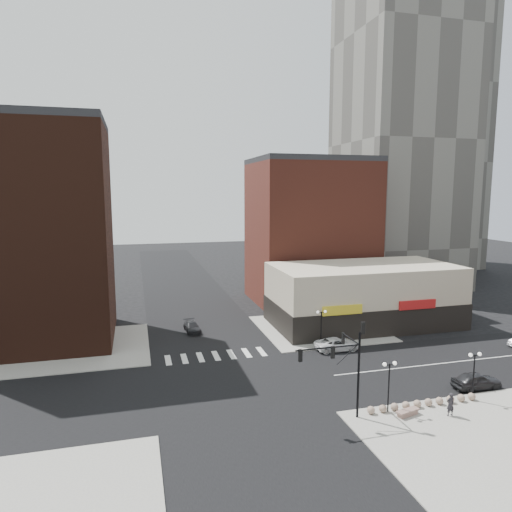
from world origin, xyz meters
name	(u,v)px	position (x,y,z in m)	size (l,w,h in m)	color
ground	(233,387)	(0.00, 0.00, 0.00)	(240.00, 240.00, 0.00)	black
road_ew	(233,387)	(0.00, 0.00, 0.01)	(200.00, 14.00, 0.02)	black
road_ns	(233,387)	(0.00, 0.00, 0.01)	(14.00, 200.00, 0.02)	black
sidewalk_nw	(81,348)	(-14.50, 14.50, 0.06)	(15.00, 15.00, 0.12)	gray
sidewalk_ne	(319,328)	(14.50, 14.50, 0.06)	(15.00, 15.00, 0.12)	gray
sidewalk_se	(496,443)	(16.00, -14.00, 0.06)	(18.00, 14.00, 0.12)	gray
building_nw	(37,236)	(-19.00, 18.50, 12.50)	(16.00, 15.00, 25.00)	#341910
building_ne_midrise	(310,233)	(19.00, 29.50, 11.00)	(18.00, 15.00, 22.00)	maroon
tower_near	(405,37)	(40.00, 38.00, 45.00)	(20.00, 20.00, 90.00)	#47443F
tower_far	(436,89)	(60.00, 56.00, 41.00)	(18.00, 18.00, 82.00)	#47443F
building_ne_row	(363,300)	(21.00, 15.00, 3.30)	(24.20, 12.20, 8.00)	#BBAD94
traffic_signal	(345,357)	(7.24, -7.83, 4.96)	(5.59, 3.09, 7.77)	black
street_lamp_se_a	(389,374)	(11.00, -8.00, 3.29)	(1.22, 0.32, 4.16)	black
street_lamp_se_b	(474,364)	(19.00, -8.00, 3.29)	(1.22, 0.32, 4.16)	black
street_lamp_ne	(321,319)	(12.00, 8.00, 3.29)	(1.22, 0.32, 4.16)	black
bollard_row	(423,403)	(14.22, -8.00, 0.43)	(10.07, 0.62, 0.62)	gray
white_suv	(337,344)	(13.31, 6.50, 0.70)	(2.32, 5.04, 1.40)	white
dark_sedan_east	(476,381)	(21.11, -6.00, 0.76)	(1.78, 4.44, 1.51)	black
dark_sedan_north	(192,327)	(-1.52, 17.50, 0.61)	(1.71, 4.21, 1.22)	black
pedestrian	(450,404)	(15.35, -9.87, 1.06)	(0.69, 0.45, 1.88)	black
stone_bench	(408,412)	(12.16, -9.00, 0.37)	(2.10, 1.09, 0.47)	#84655B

